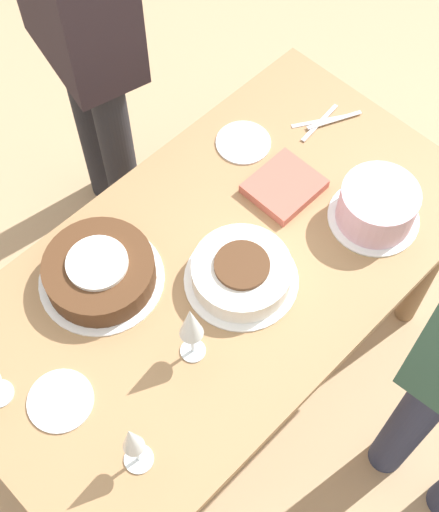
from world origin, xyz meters
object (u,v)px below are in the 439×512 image
Objects in this scene: cake_center_white at (241,273)px; wine_glass_far at (191,324)px; cake_front_chocolate at (100,272)px; wine_glass_extra at (132,441)px; person_cutting at (75,0)px; cake_back_decorated at (377,206)px.

wine_glass_far is at bearing 13.42° from cake_center_white.
wine_glass_extra is at bearing 59.65° from cake_front_chocolate.
person_cutting is (-0.69, -0.99, 0.10)m from wine_glass_extra.
cake_center_white is at bearing -166.58° from wine_glass_far.
wine_glass_far is (0.22, 0.05, 0.12)m from cake_center_white.
wine_glass_far reaches higher than cake_center_white.
cake_front_chocolate is 1.47× the size of wine_glass_extra.
wine_glass_far reaches higher than wine_glass_extra.
cake_center_white is 0.40m from cake_back_decorated.
wine_glass_extra is (0.26, 0.10, -0.01)m from wine_glass_far.
person_cutting is at bearing -124.68° from wine_glass_extra.
wine_glass_far is at bearing -6.36° from cake_back_decorated.
wine_glass_extra reaches higher than cake_back_decorated.
wine_glass_far is 0.13× the size of person_cutting.
cake_front_chocolate reaches higher than cake_center_white.
wine_glass_far is 0.99m from person_cutting.
cake_front_chocolate is 0.77m from person_cutting.
cake_back_decorated is at bearing 149.49° from cake_front_chocolate.
person_cutting is (-0.45, -0.59, 0.21)m from cake_front_chocolate.
cake_back_decorated is at bearing 23.58° from person_cutting.
cake_center_white is 1.19× the size of cake_back_decorated.
wine_glass_extra is 1.21m from person_cutting.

